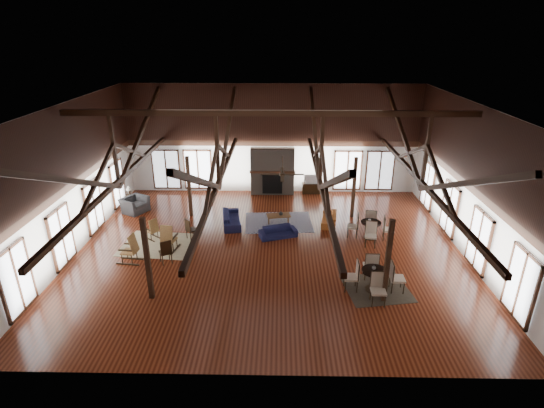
{
  "coord_description": "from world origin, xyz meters",
  "views": [
    {
      "loc": [
        0.41,
        -15.78,
        8.67
      ],
      "look_at": [
        0.09,
        1.0,
        1.68
      ],
      "focal_mm": 28.0,
      "sensor_mm": 36.0,
      "label": 1
    }
  ],
  "objects_px": {
    "sofa_navy_front": "(278,232)",
    "tv_console": "(313,188)",
    "coffee_table": "(278,216)",
    "cafe_table_far": "(371,227)",
    "sofa_orange": "(329,218)",
    "armchair": "(135,205)",
    "cafe_table_near": "(374,276)",
    "sofa_navy_left": "(232,219)"
  },
  "relations": [
    {
      "from": "sofa_navy_front",
      "to": "coffee_table",
      "type": "relative_size",
      "value": 1.39
    },
    {
      "from": "sofa_orange",
      "to": "tv_console",
      "type": "relative_size",
      "value": 1.46
    },
    {
      "from": "sofa_navy_front",
      "to": "armchair",
      "type": "relative_size",
      "value": 1.4
    },
    {
      "from": "sofa_navy_left",
      "to": "armchair",
      "type": "relative_size",
      "value": 1.68
    },
    {
      "from": "sofa_navy_left",
      "to": "tv_console",
      "type": "bearing_deg",
      "value": -53.29
    },
    {
      "from": "sofa_navy_left",
      "to": "coffee_table",
      "type": "relative_size",
      "value": 1.67
    },
    {
      "from": "sofa_navy_front",
      "to": "sofa_orange",
      "type": "distance_m",
      "value": 2.86
    },
    {
      "from": "cafe_table_near",
      "to": "cafe_table_far",
      "type": "height_order",
      "value": "cafe_table_near"
    },
    {
      "from": "sofa_navy_left",
      "to": "sofa_orange",
      "type": "height_order",
      "value": "sofa_navy_left"
    },
    {
      "from": "sofa_navy_front",
      "to": "sofa_navy_left",
      "type": "bearing_deg",
      "value": 131.21
    },
    {
      "from": "sofa_navy_front",
      "to": "armchair",
      "type": "xyz_separation_m",
      "value": [
        -7.3,
        2.67,
        0.14
      ]
    },
    {
      "from": "armchair",
      "to": "sofa_navy_front",
      "type": "bearing_deg",
      "value": -80.68
    },
    {
      "from": "cafe_table_near",
      "to": "tv_console",
      "type": "relative_size",
      "value": 1.86
    },
    {
      "from": "sofa_navy_front",
      "to": "sofa_orange",
      "type": "xyz_separation_m",
      "value": [
        2.43,
        1.51,
        0.0
      ]
    },
    {
      "from": "coffee_table",
      "to": "cafe_table_near",
      "type": "relative_size",
      "value": 0.55
    },
    {
      "from": "sofa_orange",
      "to": "coffee_table",
      "type": "bearing_deg",
      "value": -80.12
    },
    {
      "from": "sofa_navy_front",
      "to": "sofa_navy_left",
      "type": "xyz_separation_m",
      "value": [
        -2.22,
        1.28,
        0.05
      ]
    },
    {
      "from": "sofa_navy_front",
      "to": "cafe_table_far",
      "type": "distance_m",
      "value": 4.1
    },
    {
      "from": "sofa_navy_left",
      "to": "cafe_table_far",
      "type": "xyz_separation_m",
      "value": [
        6.31,
        -1.3,
        0.25
      ]
    },
    {
      "from": "cafe_table_near",
      "to": "tv_console",
      "type": "xyz_separation_m",
      "value": [
        -1.49,
        9.64,
        -0.27
      ]
    },
    {
      "from": "coffee_table",
      "to": "cafe_table_far",
      "type": "height_order",
      "value": "cafe_table_far"
    },
    {
      "from": "sofa_navy_front",
      "to": "armchair",
      "type": "distance_m",
      "value": 7.77
    },
    {
      "from": "sofa_navy_front",
      "to": "coffee_table",
      "type": "xyz_separation_m",
      "value": [
        0.01,
        1.48,
        0.13
      ]
    },
    {
      "from": "sofa_navy_front",
      "to": "tv_console",
      "type": "distance_m",
      "value": 5.86
    },
    {
      "from": "armchair",
      "to": "cafe_table_far",
      "type": "bearing_deg",
      "value": -73.85
    },
    {
      "from": "sofa_orange",
      "to": "armchair",
      "type": "distance_m",
      "value": 9.8
    },
    {
      "from": "tv_console",
      "to": "cafe_table_near",
      "type": "bearing_deg",
      "value": -81.19
    },
    {
      "from": "armchair",
      "to": "tv_console",
      "type": "height_order",
      "value": "armchair"
    },
    {
      "from": "cafe_table_near",
      "to": "sofa_navy_front",
      "type": "bearing_deg",
      "value": 129.79
    },
    {
      "from": "sofa_navy_front",
      "to": "tv_console",
      "type": "bearing_deg",
      "value": 51.97
    },
    {
      "from": "sofa_navy_front",
      "to": "sofa_orange",
      "type": "height_order",
      "value": "sofa_orange"
    },
    {
      "from": "armchair",
      "to": "cafe_table_near",
      "type": "bearing_deg",
      "value": -92.88
    },
    {
      "from": "coffee_table",
      "to": "sofa_navy_front",
      "type": "bearing_deg",
      "value": -101.49
    },
    {
      "from": "sofa_navy_left",
      "to": "sofa_orange",
      "type": "relative_size",
      "value": 1.18
    },
    {
      "from": "sofa_orange",
      "to": "tv_console",
      "type": "height_order",
      "value": "tv_console"
    },
    {
      "from": "cafe_table_far",
      "to": "tv_console",
      "type": "relative_size",
      "value": 1.82
    },
    {
      "from": "armchair",
      "to": "cafe_table_near",
      "type": "height_order",
      "value": "cafe_table_near"
    },
    {
      "from": "sofa_navy_left",
      "to": "coffee_table",
      "type": "bearing_deg",
      "value": -93.91
    },
    {
      "from": "sofa_navy_left",
      "to": "sofa_orange",
      "type": "bearing_deg",
      "value": -96.26
    },
    {
      "from": "sofa_navy_left",
      "to": "armchair",
      "type": "height_order",
      "value": "armchair"
    },
    {
      "from": "sofa_navy_left",
      "to": "cafe_table_near",
      "type": "xyz_separation_m",
      "value": [
        5.64,
        -5.39,
        0.27
      ]
    },
    {
      "from": "sofa_navy_front",
      "to": "cafe_table_near",
      "type": "height_order",
      "value": "cafe_table_near"
    }
  ]
}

